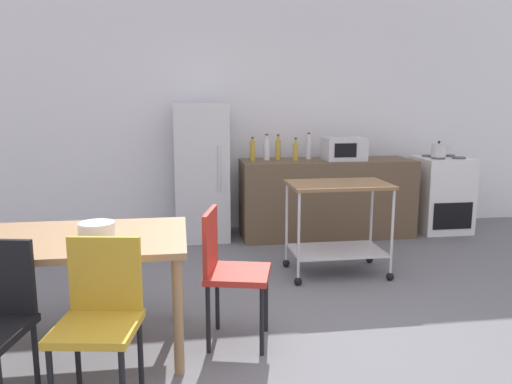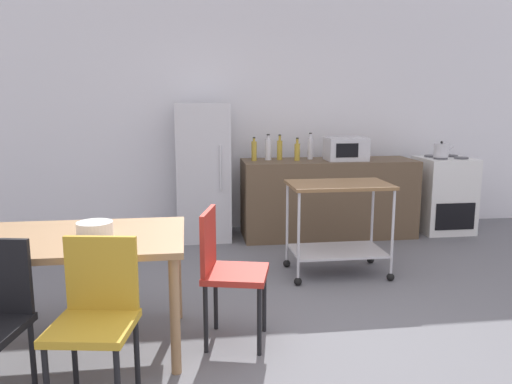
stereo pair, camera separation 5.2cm
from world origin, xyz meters
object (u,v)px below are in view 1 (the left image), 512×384
object	(u,v)px
bottle_sparkling_water	(296,151)
kettle	(439,150)
microwave	(344,149)
dining_table	(64,250)
kitchen_cart	(338,213)
stove_oven	(441,194)
bottle_vinegar	(309,148)
chair_mustard	(100,314)
bottle_wine	(278,149)
chair_red	(228,266)
refrigerator	(201,172)
bottle_hot_sauce	(267,149)
bottle_soy_sauce	(253,151)
fruit_bowl	(97,229)

from	to	relation	value
bottle_sparkling_water	kettle	world-z (taller)	bottle_sparkling_water
microwave	dining_table	bearing A→B (deg)	-136.68
kitchen_cart	bottle_sparkling_water	world-z (taller)	bottle_sparkling_water
stove_oven	bottle_vinegar	xyz separation A→B (m)	(-1.65, 0.08, 0.58)
kettle	stove_oven	bearing A→B (deg)	39.67
chair_mustard	bottle_wine	bearing A→B (deg)	74.33
chair_mustard	chair_red	bearing A→B (deg)	51.68
refrigerator	kettle	world-z (taller)	refrigerator
stove_oven	chair_red	bearing A→B (deg)	-138.22
kitchen_cart	microwave	size ratio (longest dim) A/B	1.98
kitchen_cart	bottle_wine	world-z (taller)	bottle_wine
bottle_hot_sauce	bottle_sparkling_water	xyz separation A→B (m)	(0.32, -0.10, -0.02)
chair_mustard	kitchen_cart	size ratio (longest dim) A/B	0.98
dining_table	bottle_hot_sauce	bearing A→B (deg)	56.53
kitchen_cart	microwave	bearing A→B (deg)	70.03
bottle_hot_sauce	bottle_wine	xyz separation A→B (m)	(0.14, 0.01, -0.01)
stove_oven	bottle_hot_sauce	size ratio (longest dim) A/B	3.10
bottle_soy_sauce	bottle_wine	bearing A→B (deg)	12.28
bottle_sparkling_water	fruit_bowl	xyz separation A→B (m)	(-1.83, -2.47, -0.21)
refrigerator	kitchen_cart	size ratio (longest dim) A/B	1.70
bottle_soy_sauce	fruit_bowl	world-z (taller)	bottle_soy_sauce
dining_table	bottle_wine	xyz separation A→B (m)	(1.85, 2.60, 0.35)
bottle_wine	bottle_vinegar	world-z (taller)	bottle_vinegar
chair_red	kettle	distance (m)	3.69
chair_red	bottle_wine	xyz separation A→B (m)	(0.83, 2.62, 0.50)
chair_red	kettle	size ratio (longest dim) A/B	3.71
bottle_vinegar	fruit_bowl	bearing A→B (deg)	-127.96
kitchen_cart	bottle_soy_sauce	xyz separation A→B (m)	(-0.59, 1.36, 0.44)
bottle_sparkling_water	bottle_wine	bearing A→B (deg)	149.03
chair_mustard	kitchen_cart	bearing A→B (deg)	54.80
kitchen_cart	fruit_bowl	size ratio (longest dim) A/B	4.04
bottle_sparkling_water	stove_oven	bearing A→B (deg)	0.89
kitchen_cart	bottle_vinegar	xyz separation A→B (m)	(0.08, 1.43, 0.46)
chair_red	refrigerator	distance (m)	2.64
bottle_sparkling_water	dining_table	bearing A→B (deg)	-129.22
bottle_hot_sauce	kettle	size ratio (longest dim) A/B	1.24
stove_oven	bottle_hot_sauce	xyz separation A→B (m)	(-2.15, 0.07, 0.57)
stove_oven	refrigerator	world-z (taller)	refrigerator
refrigerator	bottle_wine	world-z (taller)	refrigerator
chair_mustard	bottle_vinegar	size ratio (longest dim) A/B	2.89
dining_table	bottle_wine	size ratio (longest dim) A/B	5.16
refrigerator	kettle	distance (m)	2.80
refrigerator	bottle_vinegar	xyz separation A→B (m)	(1.25, -0.00, 0.25)
microwave	bottle_hot_sauce	bearing A→B (deg)	170.63
chair_red	microwave	bearing A→B (deg)	-18.60
stove_oven	kettle	bearing A→B (deg)	-140.33
chair_mustard	kettle	bearing A→B (deg)	51.56
refrigerator	fruit_bowl	size ratio (longest dim) A/B	6.88
chair_red	kitchen_cart	xyz separation A→B (m)	(1.11, 1.19, 0.05)
bottle_soy_sauce	bottle_sparkling_water	distance (m)	0.49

